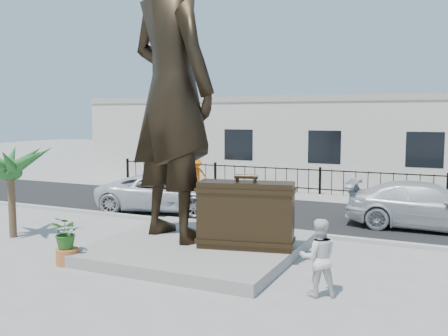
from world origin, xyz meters
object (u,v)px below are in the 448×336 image
object	(u,v)px
tourist	(319,257)
car_white	(165,193)
statue	(172,91)
suitcase	(246,215)

from	to	relation	value
tourist	car_white	bearing A→B (deg)	-64.66
statue	tourist	bearing A→B (deg)	177.60
tourist	car_white	size ratio (longest dim) A/B	0.32
car_white	statue	bearing A→B (deg)	-159.96
suitcase	car_white	bearing A→B (deg)	126.26
suitcase	car_white	xyz separation A→B (m)	(-5.36, 4.71, -0.44)
statue	car_white	xyz separation A→B (m)	(-3.06, 4.52, -3.68)
statue	suitcase	size ratio (longest dim) A/B	3.35
tourist	car_white	world-z (taller)	tourist
statue	car_white	size ratio (longest dim) A/B	1.59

